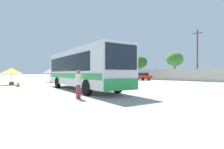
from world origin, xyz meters
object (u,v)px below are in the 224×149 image
at_px(attendant_by_bus_door, 78,82).
at_px(vendor_umbrella_near_gate_yellow, 11,71).
at_px(coach_bus_silver_green, 82,68).
at_px(utility_pole_near, 197,54).
at_px(roadside_tree_left, 140,62).
at_px(parked_car_second_red, 141,76).
at_px(parked_car_leftmost_maroon, 121,76).
at_px(vendor_umbrella_secondary_pink, 52,71).
at_px(traffic_cone_on_apron, 18,84).
at_px(roadside_tree_midleft, 175,59).

relative_size(attendant_by_bus_door, vendor_umbrella_near_gate_yellow, 0.65).
bearing_deg(attendant_by_bus_door, coach_bus_silver_green, 146.21).
xyz_separation_m(utility_pole_near, roadside_tree_left, (-16.92, 4.11, -0.58)).
relative_size(parked_car_second_red, utility_pole_near, 0.45).
relative_size(attendant_by_bus_door, parked_car_leftmost_maroon, 0.39).
distance_m(parked_car_second_red, utility_pole_near, 11.21).
xyz_separation_m(vendor_umbrella_near_gate_yellow, utility_pole_near, (10.88, 28.40, 3.23)).
bearing_deg(utility_pole_near, vendor_umbrella_near_gate_yellow, -110.97).
bearing_deg(vendor_umbrella_secondary_pink, attendant_by_bus_door, -18.19).
height_order(parked_car_second_red, roadside_tree_left, roadside_tree_left).
xyz_separation_m(attendant_by_bus_door, parked_car_second_red, (-13.23, 21.94, -0.15)).
bearing_deg(parked_car_second_red, vendor_umbrella_secondary_pink, -105.42).
height_order(utility_pole_near, traffic_cone_on_apron, utility_pole_near).
xyz_separation_m(coach_bus_silver_green, vendor_umbrella_near_gate_yellow, (-11.43, -3.07, -0.24)).
bearing_deg(vendor_umbrella_secondary_pink, roadside_tree_midleft, 75.80).
bearing_deg(vendor_umbrella_near_gate_yellow, parked_car_second_red, 83.25).
bearing_deg(roadside_tree_midleft, utility_pole_near, -26.99).
distance_m(vendor_umbrella_near_gate_yellow, roadside_tree_midleft, 32.04).
relative_size(vendor_umbrella_near_gate_yellow, parked_car_second_red, 0.60).
bearing_deg(attendant_by_bus_door, utility_pole_near, 99.95).
xyz_separation_m(attendant_by_bus_door, parked_car_leftmost_maroon, (-19.21, 22.48, -0.14)).
relative_size(vendor_umbrella_near_gate_yellow, traffic_cone_on_apron, 3.97).
height_order(coach_bus_silver_green, roadside_tree_left, roadside_tree_left).
height_order(parked_car_leftmost_maroon, roadside_tree_left, roadside_tree_left).
relative_size(attendant_by_bus_door, traffic_cone_on_apron, 2.59).
distance_m(coach_bus_silver_green, attendant_by_bus_door, 5.40).
height_order(vendor_umbrella_near_gate_yellow, roadside_tree_midleft, roadside_tree_midleft).
bearing_deg(parked_car_leftmost_maroon, utility_pole_near, 22.15).
bearing_deg(parked_car_leftmost_maroon, attendant_by_bus_door, -49.49).
relative_size(coach_bus_silver_green, traffic_cone_on_apron, 18.67).
xyz_separation_m(parked_car_second_red, roadside_tree_midleft, (2.04, 9.51, 3.73)).
relative_size(coach_bus_silver_green, attendant_by_bus_door, 7.20).
bearing_deg(vendor_umbrella_near_gate_yellow, parked_car_leftmost_maroon, 98.47).
bearing_deg(coach_bus_silver_green, roadside_tree_midleft, 103.38).
distance_m(utility_pole_near, roadside_tree_left, 17.42).
height_order(parked_car_leftmost_maroon, traffic_cone_on_apron, parked_car_leftmost_maroon).
height_order(attendant_by_bus_door, parked_car_leftmost_maroon, attendant_by_bus_door).
height_order(vendor_umbrella_near_gate_yellow, roadside_tree_left, roadside_tree_left).
bearing_deg(attendant_by_bus_door, vendor_umbrella_secondary_pink, 161.81).
bearing_deg(parked_car_second_red, utility_pole_near, 37.46).
bearing_deg(vendor_umbrella_secondary_pink, traffic_cone_on_apron, -47.04).
bearing_deg(traffic_cone_on_apron, roadside_tree_left, 106.83).
xyz_separation_m(vendor_umbrella_secondary_pink, parked_car_second_red, (4.45, 16.13, -0.99)).
bearing_deg(coach_bus_silver_green, roadside_tree_left, 120.68).
xyz_separation_m(parked_car_second_red, utility_pole_near, (8.27, 6.34, 4.13)).
bearing_deg(roadside_tree_midleft, vendor_umbrella_secondary_pink, -104.20).
height_order(vendor_umbrella_near_gate_yellow, parked_car_leftmost_maroon, vendor_umbrella_near_gate_yellow).
height_order(parked_car_second_red, roadside_tree_midleft, roadside_tree_midleft).
relative_size(parked_car_leftmost_maroon, parked_car_second_red, 0.99).
xyz_separation_m(coach_bus_silver_green, parked_car_leftmost_maroon, (-14.79, 19.52, -1.13)).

